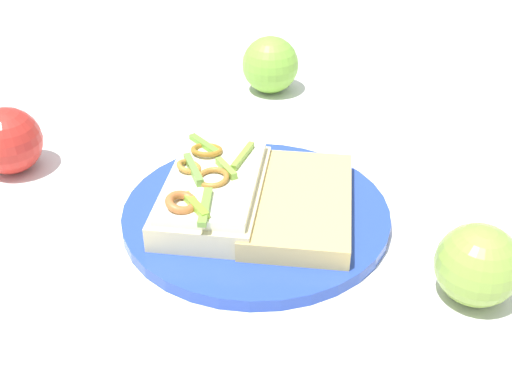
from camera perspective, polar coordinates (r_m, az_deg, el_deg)
name	(u,v)px	position (r m, az deg, el deg)	size (l,w,h in m)	color
ground_plane	(256,219)	(0.64, 0.00, -2.45)	(2.00, 2.00, 0.00)	silver
plate	(256,214)	(0.63, 0.00, -1.99)	(0.27, 0.27, 0.01)	#2846B0
sandwich	(213,190)	(0.62, -3.99, 0.17)	(0.14, 0.19, 0.05)	beige
bread_slice_side	(299,203)	(0.62, 3.97, -1.04)	(0.17, 0.10, 0.02)	tan
apple_0	(270,65)	(0.89, 1.33, 11.61)	(0.08, 0.08, 0.08)	#7EBC3E
apple_1	(478,265)	(0.56, 19.68, -6.32)	(0.07, 0.07, 0.07)	#87AD41
apple_2	(8,141)	(0.75, -21.82, 4.40)	(0.08, 0.08, 0.08)	red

